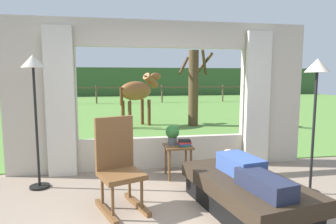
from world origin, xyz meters
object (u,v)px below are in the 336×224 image
at_px(potted_plant, 172,134).
at_px(pasture_tree, 194,86).
at_px(floor_lamp_right, 316,86).
at_px(horse, 138,91).
at_px(reclining_person, 247,171).
at_px(recliner_sofa, 245,194).
at_px(rocking_chair, 118,164).
at_px(floor_lamp_left, 34,81).
at_px(book_stack, 184,143).
at_px(side_table, 178,151).

distance_m(potted_plant, pasture_tree, 4.93).
relative_size(floor_lamp_right, horse, 1.07).
bearing_deg(floor_lamp_right, reclining_person, -161.00).
height_order(reclining_person, floor_lamp_right, floor_lamp_right).
bearing_deg(recliner_sofa, rocking_chair, 155.03).
xyz_separation_m(rocking_chair, floor_lamp_left, (-1.13, 0.85, 1.00)).
height_order(book_stack, floor_lamp_right, floor_lamp_right).
bearing_deg(potted_plant, floor_lamp_right, -31.03).
relative_size(recliner_sofa, book_stack, 8.82).
bearing_deg(floor_lamp_left, floor_lamp_right, -13.47).
relative_size(recliner_sofa, reclining_person, 1.28).
xyz_separation_m(book_stack, horse, (-0.36, 4.94, 0.58)).
xyz_separation_m(rocking_chair, floor_lamp_right, (2.61, -0.04, 0.94)).
relative_size(potted_plant, floor_lamp_right, 0.17).
bearing_deg(floor_lamp_left, reclining_person, -26.10).
height_order(recliner_sofa, book_stack, book_stack).
relative_size(side_table, floor_lamp_left, 0.27).
relative_size(floor_lamp_left, horse, 1.11).
xyz_separation_m(side_table, horse, (-0.27, 4.88, 0.73)).
bearing_deg(potted_plant, recliner_sofa, -66.08).
bearing_deg(reclining_person, potted_plant, 102.63).
relative_size(reclining_person, floor_lamp_left, 0.75).
distance_m(horse, pasture_tree, 1.81).
distance_m(rocking_chair, potted_plant, 1.33).
bearing_deg(horse, reclining_person, -31.56).
xyz_separation_m(book_stack, floor_lamp_left, (-2.17, -0.03, 0.97)).
bearing_deg(recliner_sofa, floor_lamp_right, 6.16).
bearing_deg(rocking_chair, horse, 62.48).
xyz_separation_m(recliner_sofa, side_table, (-0.53, 1.32, 0.21)).
distance_m(rocking_chair, book_stack, 1.36).
height_order(potted_plant, book_stack, potted_plant).
distance_m(floor_lamp_right, pasture_tree, 5.67).
bearing_deg(recliner_sofa, horse, 86.85).
relative_size(potted_plant, horse, 0.18).
bearing_deg(side_table, floor_lamp_left, -177.58).
height_order(horse, pasture_tree, pasture_tree).
relative_size(side_table, pasture_tree, 0.21).
height_order(recliner_sofa, rocking_chair, rocking_chair).
distance_m(rocking_chair, side_table, 1.34).
xyz_separation_m(recliner_sofa, book_stack, (-0.44, 1.26, 0.35)).
distance_m(reclining_person, floor_lamp_left, 3.09).
height_order(potted_plant, horse, horse).
xyz_separation_m(potted_plant, horse, (-0.19, 4.82, 0.45)).
bearing_deg(book_stack, recliner_sofa, -70.58).
bearing_deg(rocking_chair, pasture_tree, 45.39).
xyz_separation_m(side_table, potted_plant, (-0.08, 0.06, 0.28)).
bearing_deg(floor_lamp_left, rocking_chair, -36.90).
distance_m(side_table, potted_plant, 0.29).
relative_size(rocking_chair, floor_lamp_right, 0.61).
relative_size(side_table, book_stack, 2.50).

